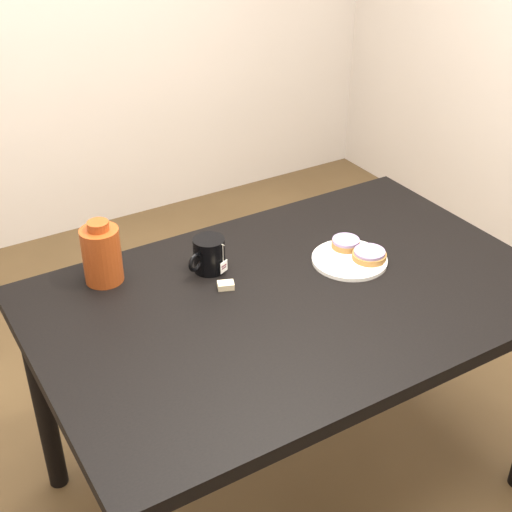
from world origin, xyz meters
The scene contains 8 objects.
ground_plane centered at (0.00, 0.00, 0.00)m, with size 4.00×4.00×0.00m, color brown.
table centered at (0.00, 0.00, 0.67)m, with size 1.40×0.90×0.75m.
plate centered at (0.23, 0.05, 0.76)m, with size 0.22×0.22×0.02m.
bagel_back centered at (0.26, 0.11, 0.78)m, with size 0.11×0.11×0.03m.
bagel_front centered at (0.27, 0.02, 0.77)m, with size 0.14×0.14×0.03m.
mug centered at (-0.14, 0.22, 0.80)m, with size 0.14×0.12×0.10m.
teabag_pouch centered at (-0.15, 0.12, 0.76)m, with size 0.04×0.03×0.02m, color #C6B793.
bagel_package centered at (-0.42, 0.33, 0.83)m, with size 0.13×0.13×0.18m.
Camera 1 is at (-0.92, -1.32, 1.85)m, focal length 50.00 mm.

